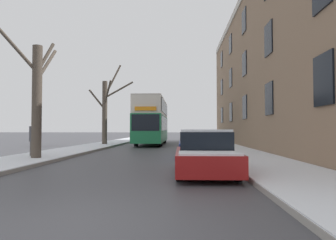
{
  "coord_description": "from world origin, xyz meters",
  "views": [
    {
      "loc": [
        1.87,
        -4.35,
        1.45
      ],
      "look_at": [
        0.86,
        19.25,
        2.22
      ],
      "focal_mm": 32.0,
      "sensor_mm": 36.0,
      "label": 1
    }
  ],
  "objects_px": {
    "pedestrian_left_sidewalk": "(33,138)",
    "bare_tree_left_0": "(36,96)",
    "double_decker_bus": "(152,119)",
    "bare_tree_left_1": "(106,109)",
    "parked_car_2": "(192,142)",
    "oncoming_van": "(156,131)",
    "parked_car_0": "(205,154)",
    "parked_car_1": "(196,145)"
  },
  "relations": [
    {
      "from": "oncoming_van",
      "to": "pedestrian_left_sidewalk",
      "type": "height_order",
      "value": "oncoming_van"
    },
    {
      "from": "bare_tree_left_1",
      "to": "double_decker_bus",
      "type": "relative_size",
      "value": 0.67
    },
    {
      "from": "double_decker_bus",
      "to": "parked_car_2",
      "type": "distance_m",
      "value": 9.53
    },
    {
      "from": "oncoming_van",
      "to": "parked_car_0",
      "type": "bearing_deg",
      "value": -82.99
    },
    {
      "from": "bare_tree_left_0",
      "to": "bare_tree_left_1",
      "type": "distance_m",
      "value": 13.41
    },
    {
      "from": "pedestrian_left_sidewalk",
      "to": "bare_tree_left_0",
      "type": "bearing_deg",
      "value": 141.9
    },
    {
      "from": "bare_tree_left_1",
      "to": "parked_car_0",
      "type": "xyz_separation_m",
      "value": [
        7.64,
        -17.17,
        -2.7
      ]
    },
    {
      "from": "parked_car_1",
      "to": "parked_car_0",
      "type": "bearing_deg",
      "value": -90.0
    },
    {
      "from": "parked_car_2",
      "to": "pedestrian_left_sidewalk",
      "type": "xyz_separation_m",
      "value": [
        -8.1,
        -6.02,
        0.42
      ]
    },
    {
      "from": "double_decker_bus",
      "to": "pedestrian_left_sidewalk",
      "type": "bearing_deg",
      "value": -107.15
    },
    {
      "from": "pedestrian_left_sidewalk",
      "to": "double_decker_bus",
      "type": "bearing_deg",
      "value": -86.55
    },
    {
      "from": "bare_tree_left_1",
      "to": "parked_car_1",
      "type": "relative_size",
      "value": 1.85
    },
    {
      "from": "double_decker_bus",
      "to": "pedestrian_left_sidewalk",
      "type": "distance_m",
      "value": 15.39
    },
    {
      "from": "bare_tree_left_0",
      "to": "double_decker_bus",
      "type": "relative_size",
      "value": 0.57
    },
    {
      "from": "parked_car_0",
      "to": "oncoming_van",
      "type": "distance_m",
      "value": 39.91
    },
    {
      "from": "oncoming_van",
      "to": "pedestrian_left_sidewalk",
      "type": "relative_size",
      "value": 2.8
    },
    {
      "from": "bare_tree_left_0",
      "to": "bare_tree_left_1",
      "type": "xyz_separation_m",
      "value": [
        -0.13,
        13.4,
        0.35
      ]
    },
    {
      "from": "bare_tree_left_1",
      "to": "parked_car_0",
      "type": "height_order",
      "value": "bare_tree_left_1"
    },
    {
      "from": "parked_car_2",
      "to": "oncoming_van",
      "type": "height_order",
      "value": "oncoming_van"
    },
    {
      "from": "bare_tree_left_1",
      "to": "double_decker_bus",
      "type": "xyz_separation_m",
      "value": [
        4.06,
        2.21,
        -0.91
      ]
    },
    {
      "from": "parked_car_2",
      "to": "pedestrian_left_sidewalk",
      "type": "bearing_deg",
      "value": -143.41
    },
    {
      "from": "bare_tree_left_0",
      "to": "double_decker_bus",
      "type": "xyz_separation_m",
      "value": [
        3.93,
        15.62,
        -0.56
      ]
    },
    {
      "from": "parked_car_0",
      "to": "bare_tree_left_1",
      "type": "bearing_deg",
      "value": 114.0
    },
    {
      "from": "parked_car_2",
      "to": "pedestrian_left_sidewalk",
      "type": "relative_size",
      "value": 2.17
    },
    {
      "from": "bare_tree_left_0",
      "to": "parked_car_1",
      "type": "relative_size",
      "value": 1.58
    },
    {
      "from": "double_decker_bus",
      "to": "oncoming_van",
      "type": "bearing_deg",
      "value": 93.63
    },
    {
      "from": "oncoming_van",
      "to": "pedestrian_left_sidewalk",
      "type": "distance_m",
      "value": 35.02
    },
    {
      "from": "parked_car_2",
      "to": "oncoming_van",
      "type": "relative_size",
      "value": 0.77
    },
    {
      "from": "double_decker_bus",
      "to": "pedestrian_left_sidewalk",
      "type": "height_order",
      "value": "double_decker_bus"
    },
    {
      "from": "double_decker_bus",
      "to": "pedestrian_left_sidewalk",
      "type": "relative_size",
      "value": 6.04
    },
    {
      "from": "parked_car_0",
      "to": "pedestrian_left_sidewalk",
      "type": "xyz_separation_m",
      "value": [
        -8.1,
        4.74,
        0.36
      ]
    },
    {
      "from": "parked_car_2",
      "to": "pedestrian_left_sidewalk",
      "type": "height_order",
      "value": "pedestrian_left_sidewalk"
    },
    {
      "from": "oncoming_van",
      "to": "double_decker_bus",
      "type": "bearing_deg",
      "value": -86.37
    },
    {
      "from": "double_decker_bus",
      "to": "parked_car_0",
      "type": "distance_m",
      "value": 19.79
    },
    {
      "from": "bare_tree_left_1",
      "to": "parked_car_1",
      "type": "xyz_separation_m",
      "value": [
        7.64,
        -11.33,
        -2.71
      ]
    },
    {
      "from": "bare_tree_left_1",
      "to": "double_decker_bus",
      "type": "bearing_deg",
      "value": 28.63
    },
    {
      "from": "parked_car_0",
      "to": "parked_car_2",
      "type": "distance_m",
      "value": 10.75
    },
    {
      "from": "parked_car_1",
      "to": "oncoming_van",
      "type": "distance_m",
      "value": 34.12
    },
    {
      "from": "bare_tree_left_0",
      "to": "parked_car_1",
      "type": "height_order",
      "value": "bare_tree_left_0"
    },
    {
      "from": "bare_tree_left_1",
      "to": "parked_car_1",
      "type": "bearing_deg",
      "value": -55.99
    },
    {
      "from": "parked_car_1",
      "to": "oncoming_van",
      "type": "bearing_deg",
      "value": 98.21
    },
    {
      "from": "parked_car_0",
      "to": "bare_tree_left_0",
      "type": "bearing_deg",
      "value": 153.39
    }
  ]
}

